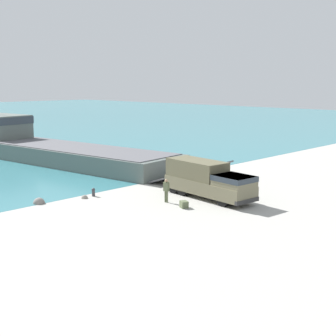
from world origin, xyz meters
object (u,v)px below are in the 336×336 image
Objects in this scene: soldier_on_ramp at (166,189)px; cargo_crate at (184,204)px; military_truck at (208,180)px; landing_craft at (36,144)px; mooring_bollard at (93,192)px.

soldier_on_ramp is 3.02× the size of cargo_crate.
military_truck is at bearing 11.40° from cargo_crate.
soldier_on_ramp is at bearing -105.56° from landing_craft.
soldier_on_ramp is (-3.37, 1.32, -0.42)m from military_truck.
landing_craft is 22.10m from mooring_bollard.
soldier_on_ramp is at bearing -64.08° from mooring_bollard.
military_truck is 3.85m from cargo_crate.
mooring_bollard is 1.13× the size of cargo_crate.
mooring_bollard is 8.06m from cargo_crate.
military_truck is at bearing -98.27° from landing_craft.
military_truck reaches higher than soldier_on_ramp.
mooring_bollard is at bearing -133.15° from military_truck.
soldier_on_ramp reaches higher than cargo_crate.
military_truck is 3.64m from soldier_on_ramp.
landing_craft reaches higher than mooring_bollard.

